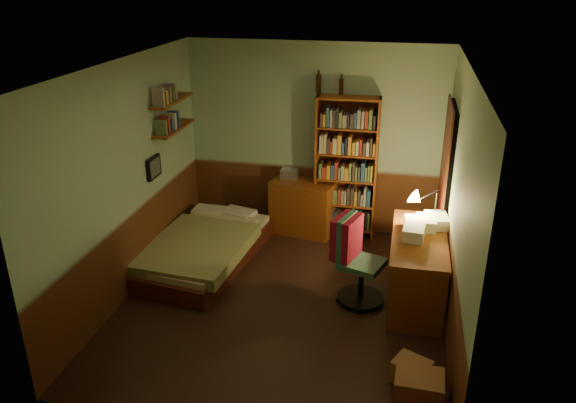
% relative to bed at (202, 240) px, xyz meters
% --- Properties ---
extents(floor, '(3.50, 4.00, 0.02)m').
position_rel_bed_xyz_m(floor, '(1.19, -0.67, -0.31)').
color(floor, black).
rests_on(floor, ground).
extents(ceiling, '(3.50, 4.00, 0.02)m').
position_rel_bed_xyz_m(ceiling, '(1.19, -0.67, 2.31)').
color(ceiling, silver).
rests_on(ceiling, wall_back).
extents(wall_back, '(3.50, 0.02, 2.60)m').
position_rel_bed_xyz_m(wall_back, '(1.19, 1.34, 1.00)').
color(wall_back, '#86A681').
rests_on(wall_back, ground).
extents(wall_left, '(0.02, 4.00, 2.60)m').
position_rel_bed_xyz_m(wall_left, '(-0.57, -0.67, 1.00)').
color(wall_left, '#86A681').
rests_on(wall_left, ground).
extents(wall_right, '(0.02, 4.00, 2.60)m').
position_rel_bed_xyz_m(wall_right, '(2.95, -0.67, 1.00)').
color(wall_right, '#86A681').
rests_on(wall_right, ground).
extents(wall_front, '(3.50, 0.02, 2.60)m').
position_rel_bed_xyz_m(wall_front, '(1.19, -2.68, 1.00)').
color(wall_front, '#86A681').
rests_on(wall_front, ground).
extents(doorway, '(0.06, 0.90, 2.00)m').
position_rel_bed_xyz_m(doorway, '(2.91, 0.63, 0.70)').
color(doorway, black).
rests_on(doorway, ground).
extents(door_trim, '(0.02, 0.98, 2.08)m').
position_rel_bed_xyz_m(door_trim, '(2.88, 0.63, 0.70)').
color(door_trim, '#3C140B').
rests_on(door_trim, ground).
extents(bed, '(1.35, 2.16, 0.60)m').
position_rel_bed_xyz_m(bed, '(0.00, 0.00, 0.00)').
color(bed, olive).
rests_on(bed, ground).
extents(dresser, '(0.91, 0.57, 0.76)m').
position_rel_bed_xyz_m(dresser, '(1.07, 1.09, 0.08)').
color(dresser, brown).
rests_on(dresser, ground).
extents(mini_stereo, '(0.23, 0.18, 0.13)m').
position_rel_bed_xyz_m(mini_stereo, '(0.86, 1.22, 0.52)').
color(mini_stereo, '#B2B2B7').
rests_on(mini_stereo, dresser).
extents(bookshelf, '(0.83, 0.27, 1.93)m').
position_rel_bed_xyz_m(bookshelf, '(1.65, 1.18, 0.67)').
color(bookshelf, brown).
rests_on(bookshelf, ground).
extents(bottle_left, '(0.08, 0.08, 0.25)m').
position_rel_bed_xyz_m(bottle_left, '(1.23, 1.29, 1.76)').
color(bottle_left, black).
rests_on(bottle_left, bookshelf).
extents(bottle_right, '(0.06, 0.06, 0.21)m').
position_rel_bed_xyz_m(bottle_right, '(1.53, 1.29, 1.74)').
color(bottle_right, black).
rests_on(bottle_right, bookshelf).
extents(desk, '(0.59, 1.43, 0.77)m').
position_rel_bed_xyz_m(desk, '(2.63, -0.32, 0.08)').
color(desk, brown).
rests_on(desk, ground).
extents(paper_stack, '(0.28, 0.36, 0.13)m').
position_rel_bed_xyz_m(paper_stack, '(2.81, 0.01, 0.53)').
color(paper_stack, silver).
rests_on(paper_stack, desk).
extents(desk_lamp, '(0.19, 0.19, 0.53)m').
position_rel_bed_xyz_m(desk_lamp, '(2.79, 0.13, 0.73)').
color(desk_lamp, black).
rests_on(desk_lamp, desk).
extents(office_chair, '(0.63, 0.60, 1.03)m').
position_rel_bed_xyz_m(office_chair, '(2.04, -0.51, 0.22)').
color(office_chair, '#38654B').
rests_on(office_chair, ground).
extents(red_jacket, '(0.30, 0.44, 0.47)m').
position_rel_bed_xyz_m(red_jacket, '(1.99, -0.50, 0.97)').
color(red_jacket, '#B1142D').
rests_on(red_jacket, office_chair).
extents(wall_shelf_lower, '(0.20, 0.90, 0.03)m').
position_rel_bed_xyz_m(wall_shelf_lower, '(-0.45, 0.43, 1.30)').
color(wall_shelf_lower, brown).
rests_on(wall_shelf_lower, wall_left).
extents(wall_shelf_upper, '(0.20, 0.90, 0.03)m').
position_rel_bed_xyz_m(wall_shelf_upper, '(-0.45, 0.43, 1.65)').
color(wall_shelf_upper, brown).
rests_on(wall_shelf_upper, wall_left).
extents(framed_picture, '(0.04, 0.32, 0.26)m').
position_rel_bed_xyz_m(framed_picture, '(-0.53, -0.07, 0.95)').
color(framed_picture, black).
rests_on(framed_picture, wall_left).
extents(cardboard_box_a, '(0.42, 0.34, 0.30)m').
position_rel_bed_xyz_m(cardboard_box_a, '(2.67, -2.03, -0.15)').
color(cardboard_box_a, '#A36944').
rests_on(cardboard_box_a, ground).
extents(cardboard_box_b, '(0.39, 0.37, 0.22)m').
position_rel_bed_xyz_m(cardboard_box_b, '(2.61, -1.75, -0.19)').
color(cardboard_box_b, '#A36944').
rests_on(cardboard_box_b, ground).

